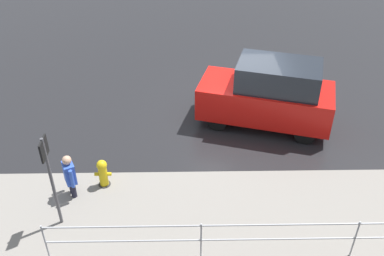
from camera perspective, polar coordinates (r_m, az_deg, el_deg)
ground_plane at (r=13.51m, az=5.80°, el=1.28°), size 60.00×60.00×0.00m
kerb_strip at (r=10.28m, az=8.21°, el=-11.58°), size 24.00×3.20×0.04m
moving_hatchback at (r=12.89m, az=10.18°, el=4.46°), size 4.22×2.73×2.06m
fire_hydrant at (r=10.93m, az=-11.79°, el=-5.98°), size 0.42×0.31×0.80m
pedestrian at (r=10.66m, az=-16.00°, el=-5.94°), size 0.37×0.52×1.22m
metal_railing at (r=9.04m, az=11.55°, el=-13.63°), size 9.49×0.04×1.05m
sign_post at (r=9.46m, az=-18.51°, el=-5.39°), size 0.07×0.44×2.40m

